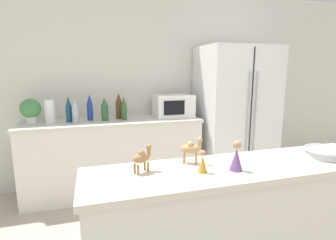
% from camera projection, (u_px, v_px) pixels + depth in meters
% --- Properties ---
extents(wall_back, '(8.00, 0.06, 2.55)m').
position_uv_depth(wall_back, '(147.00, 88.00, 3.55)').
color(wall_back, silver).
rests_on(wall_back, ground_plane).
extents(back_counter, '(2.11, 0.63, 0.92)m').
position_uv_depth(back_counter, '(115.00, 156.00, 3.25)').
color(back_counter, silver).
rests_on(back_counter, ground_plane).
extents(refrigerator, '(0.95, 0.77, 1.81)m').
position_uv_depth(refrigerator, '(235.00, 116.00, 3.53)').
color(refrigerator, white).
rests_on(refrigerator, ground_plane).
extents(bar_counter, '(1.83, 0.45, 0.96)m').
position_uv_depth(bar_counter, '(239.00, 239.00, 1.60)').
color(bar_counter, beige).
rests_on(bar_counter, ground_plane).
extents(potted_plant, '(0.22, 0.22, 0.28)m').
position_uv_depth(potted_plant, '(31.00, 110.00, 2.93)').
color(potted_plant, silver).
rests_on(potted_plant, back_counter).
extents(paper_towel_roll, '(0.11, 0.11, 0.26)m').
position_uv_depth(paper_towel_roll, '(50.00, 111.00, 2.95)').
color(paper_towel_roll, white).
rests_on(paper_towel_roll, back_counter).
extents(microwave, '(0.48, 0.37, 0.28)m').
position_uv_depth(microwave, '(173.00, 106.00, 3.37)').
color(microwave, white).
rests_on(microwave, back_counter).
extents(back_bottle_0, '(0.07, 0.07, 0.32)m').
position_uv_depth(back_bottle_0, '(90.00, 108.00, 3.11)').
color(back_bottle_0, navy).
rests_on(back_bottle_0, back_counter).
extents(back_bottle_1, '(0.07, 0.07, 0.29)m').
position_uv_depth(back_bottle_1, '(75.00, 111.00, 2.97)').
color(back_bottle_1, '#B2B7BC').
rests_on(back_bottle_1, back_counter).
extents(back_bottle_2, '(0.08, 0.08, 0.28)m').
position_uv_depth(back_bottle_2, '(105.00, 109.00, 3.10)').
color(back_bottle_2, '#2D6033').
rests_on(back_bottle_2, back_counter).
extents(back_bottle_3, '(0.08, 0.08, 0.33)m').
position_uv_depth(back_bottle_3, '(119.00, 106.00, 3.22)').
color(back_bottle_3, brown).
rests_on(back_bottle_3, back_counter).
extents(back_bottle_4, '(0.07, 0.07, 0.30)m').
position_uv_depth(back_bottle_4, '(69.00, 110.00, 3.00)').
color(back_bottle_4, navy).
rests_on(back_bottle_4, back_counter).
extents(back_bottle_5, '(0.06, 0.06, 0.29)m').
position_uv_depth(back_bottle_5, '(124.00, 108.00, 3.15)').
color(back_bottle_5, '#2D6033').
rests_on(back_bottle_5, back_counter).
extents(fruit_bowl, '(0.24, 0.24, 0.06)m').
position_uv_depth(fruit_bowl, '(325.00, 152.00, 1.65)').
color(fruit_bowl, '#B7BABF').
rests_on(fruit_bowl, bar_counter).
extents(camel_figurine, '(0.13, 0.10, 0.16)m').
position_uv_depth(camel_figurine, '(191.00, 148.00, 1.53)').
color(camel_figurine, tan).
rests_on(camel_figurine, bar_counter).
extents(camel_figurine_second, '(0.12, 0.09, 0.15)m').
position_uv_depth(camel_figurine_second, '(142.00, 157.00, 1.39)').
color(camel_figurine_second, olive).
rests_on(camel_figurine_second, bar_counter).
extents(wise_man_figurine_crimson, '(0.07, 0.07, 0.17)m').
position_uv_depth(wise_man_figurine_crimson, '(236.00, 158.00, 1.42)').
color(wise_man_figurine_crimson, '#6B4784').
rests_on(wise_man_figurine_crimson, bar_counter).
extents(wise_man_figurine_purple, '(0.05, 0.05, 0.12)m').
position_uv_depth(wise_man_figurine_purple, '(203.00, 163.00, 1.40)').
color(wise_man_figurine_purple, '#B28933').
rests_on(wise_man_figurine_purple, bar_counter).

